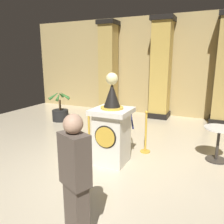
% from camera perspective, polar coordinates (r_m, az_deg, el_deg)
% --- Properties ---
extents(ground_plane, '(11.95, 11.95, 0.00)m').
position_cam_1_polar(ground_plane, '(4.81, -1.22, -13.82)').
color(ground_plane, beige).
extents(back_wall, '(11.95, 0.16, 3.81)m').
position_cam_1_polar(back_wall, '(9.12, 13.07, 11.18)').
color(back_wall, tan).
rests_on(back_wall, ground_plane).
extents(pedestal_clock, '(0.78, 0.78, 1.93)m').
position_cam_1_polar(pedestal_clock, '(4.74, -0.02, -4.45)').
color(pedestal_clock, silver).
rests_on(pedestal_clock, ground_plane).
extents(stanchion_near, '(0.24, 0.24, 1.03)m').
position_cam_1_polar(stanchion_near, '(5.44, 8.54, -6.52)').
color(stanchion_near, gold).
rests_on(stanchion_near, ground_plane).
extents(stanchion_far, '(0.24, 0.24, 0.99)m').
position_cam_1_polar(stanchion_far, '(5.42, -5.81, -6.73)').
color(stanchion_far, gold).
rests_on(stanchion_far, ground_plane).
extents(velvet_rope, '(0.93, 0.92, 0.22)m').
position_cam_1_polar(velvet_rope, '(5.26, 1.41, -2.20)').
color(velvet_rope, '#141947').
extents(column_left, '(0.74, 0.74, 3.66)m').
position_cam_1_polar(column_left, '(9.34, -0.93, 11.01)').
color(column_left, black).
rests_on(column_left, ground_plane).
extents(column_centre_rear, '(0.80, 0.80, 3.66)m').
position_cam_1_polar(column_centre_rear, '(8.63, 12.32, 10.52)').
color(column_centre_rear, black).
rests_on(column_centre_rear, ground_plane).
extents(potted_palm_left, '(0.79, 0.74, 1.09)m').
position_cam_1_polar(potted_palm_left, '(8.34, -13.01, -0.04)').
color(potted_palm_left, black).
rests_on(potted_palm_left, ground_plane).
extents(bystander_guest, '(0.42, 0.35, 1.63)m').
position_cam_1_polar(bystander_guest, '(2.69, -9.27, -16.60)').
color(bystander_guest, brown).
rests_on(bystander_guest, ground_plane).
extents(cafe_table, '(0.64, 0.64, 0.76)m').
position_cam_1_polar(cafe_table, '(5.42, 25.39, -6.35)').
color(cafe_table, '#332D28').
rests_on(cafe_table, ground_plane).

